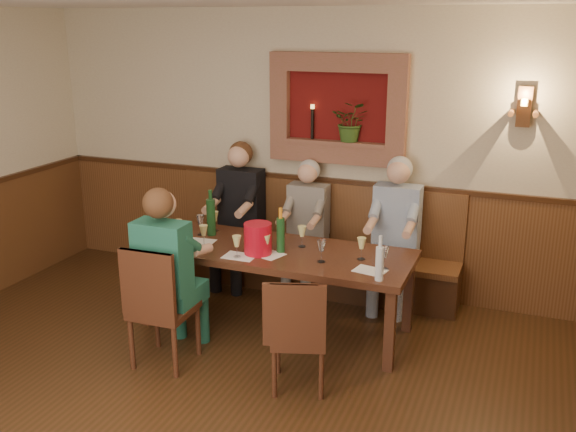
% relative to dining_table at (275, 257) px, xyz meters
% --- Properties ---
extents(room_shell, '(6.04, 6.04, 2.82)m').
position_rel_dining_table_xyz_m(room_shell, '(0.00, -1.85, 1.21)').
color(room_shell, '#C1AF91').
rests_on(room_shell, ground).
extents(wainscoting, '(6.02, 6.02, 1.15)m').
position_rel_dining_table_xyz_m(wainscoting, '(0.00, -1.85, -0.09)').
color(wainscoting, '#522F17').
rests_on(wainscoting, ground).
extents(wall_niche, '(1.36, 0.30, 1.06)m').
position_rel_dining_table_xyz_m(wall_niche, '(0.24, 1.09, 1.13)').
color(wall_niche, '#580E0C').
rests_on(wall_niche, ground).
extents(wall_sconce, '(0.25, 0.20, 0.35)m').
position_rel_dining_table_xyz_m(wall_sconce, '(1.90, 1.08, 1.27)').
color(wall_sconce, '#522F17').
rests_on(wall_sconce, ground).
extents(dining_table, '(2.40, 0.90, 0.75)m').
position_rel_dining_table_xyz_m(dining_table, '(0.00, 0.00, 0.00)').
color(dining_table, '#381C10').
rests_on(dining_table, ground).
extents(bench, '(3.00, 0.45, 1.11)m').
position_rel_dining_table_xyz_m(bench, '(0.00, 0.94, -0.35)').
color(bench, '#381E0F').
rests_on(bench, ground).
extents(chair_near_left, '(0.47, 0.47, 1.02)m').
position_rel_dining_table_xyz_m(chair_near_left, '(-0.59, -0.91, -0.38)').
color(chair_near_left, '#381C10').
rests_on(chair_near_left, ground).
extents(chair_near_right, '(0.50, 0.50, 0.90)m').
position_rel_dining_table_xyz_m(chair_near_right, '(0.54, -0.86, -0.41)').
color(chair_near_right, '#381C10').
rests_on(chair_near_right, ground).
extents(person_bench_left, '(0.45, 0.55, 1.49)m').
position_rel_dining_table_xyz_m(person_bench_left, '(-0.77, 0.84, -0.05)').
color(person_bench_left, black).
rests_on(person_bench_left, ground).
extents(person_bench_mid, '(0.39, 0.48, 1.36)m').
position_rel_dining_table_xyz_m(person_bench_mid, '(-0.02, 0.84, -0.11)').
color(person_bench_mid, '#504D49').
rests_on(person_bench_mid, ground).
extents(person_bench_right, '(0.44, 0.54, 1.46)m').
position_rel_dining_table_xyz_m(person_bench_right, '(0.87, 0.84, -0.07)').
color(person_bench_right, navy).
rests_on(person_bench_right, ground).
extents(person_chair_front, '(0.43, 0.53, 1.46)m').
position_rel_dining_table_xyz_m(person_chair_front, '(-0.59, -0.78, -0.07)').
color(person_chair_front, '#185056').
rests_on(person_chair_front, ground).
extents(spittoon_bucket, '(0.29, 0.29, 0.27)m').
position_rel_dining_table_xyz_m(spittoon_bucket, '(-0.09, -0.16, 0.21)').
color(spittoon_bucket, '#B40B1D').
rests_on(spittoon_bucket, dining_table).
extents(wine_bottle_green_a, '(0.08, 0.08, 0.40)m').
position_rel_dining_table_xyz_m(wine_bottle_green_a, '(0.07, -0.05, 0.24)').
color(wine_bottle_green_a, '#19471E').
rests_on(wine_bottle_green_a, dining_table).
extents(wine_bottle_green_b, '(0.09, 0.09, 0.43)m').
position_rel_dining_table_xyz_m(wine_bottle_green_b, '(-0.71, 0.15, 0.26)').
color(wine_bottle_green_b, '#19471E').
rests_on(wine_bottle_green_b, dining_table).
extents(water_bottle, '(0.09, 0.09, 0.36)m').
position_rel_dining_table_xyz_m(water_bottle, '(1.01, -0.36, 0.22)').
color(water_bottle, silver).
rests_on(water_bottle, dining_table).
extents(tasting_sheet_a, '(0.33, 0.25, 0.00)m').
position_rel_dining_table_xyz_m(tasting_sheet_a, '(-0.73, -0.09, 0.08)').
color(tasting_sheet_a, white).
rests_on(tasting_sheet_a, dining_table).
extents(tasting_sheet_b, '(0.34, 0.29, 0.00)m').
position_rel_dining_table_xyz_m(tasting_sheet_b, '(-0.03, -0.14, 0.08)').
color(tasting_sheet_b, white).
rests_on(tasting_sheet_b, dining_table).
extents(tasting_sheet_c, '(0.28, 0.22, 0.00)m').
position_rel_dining_table_xyz_m(tasting_sheet_c, '(0.90, -0.20, 0.08)').
color(tasting_sheet_c, white).
rests_on(tasting_sheet_c, dining_table).
extents(tasting_sheet_d, '(0.27, 0.20, 0.00)m').
position_rel_dining_table_xyz_m(tasting_sheet_d, '(-0.21, -0.28, 0.08)').
color(tasting_sheet_d, white).
rests_on(tasting_sheet_d, dining_table).
extents(wine_glass_0, '(0.08, 0.08, 0.19)m').
position_rel_dining_table_xyz_m(wine_glass_0, '(-0.92, -0.09, 0.17)').
color(wine_glass_0, '#E2DF87').
rests_on(wine_glass_0, dining_table).
extents(wine_glass_1, '(0.08, 0.08, 0.19)m').
position_rel_dining_table_xyz_m(wine_glass_1, '(-0.80, 0.11, 0.17)').
color(wine_glass_1, white).
rests_on(wine_glass_1, dining_table).
extents(wine_glass_2, '(0.08, 0.08, 0.19)m').
position_rel_dining_table_xyz_m(wine_glass_2, '(-0.62, -0.15, 0.17)').
color(wine_glass_2, '#E2DF87').
rests_on(wine_glass_2, dining_table).
extents(wine_glass_3, '(0.08, 0.08, 0.19)m').
position_rel_dining_table_xyz_m(wine_glass_3, '(-0.25, 0.05, 0.17)').
color(wine_glass_3, white).
rests_on(wine_glass_3, dining_table).
extents(wine_glass_4, '(0.08, 0.08, 0.19)m').
position_rel_dining_table_xyz_m(wine_glass_4, '(-0.00, -0.19, 0.17)').
color(wine_glass_4, '#E2DF87').
rests_on(wine_glass_4, dining_table).
extents(wine_glass_5, '(0.08, 0.08, 0.19)m').
position_rel_dining_table_xyz_m(wine_glass_5, '(0.20, 0.14, 0.17)').
color(wine_glass_5, '#E2DF87').
rests_on(wine_glass_5, dining_table).
extents(wine_glass_6, '(0.08, 0.08, 0.19)m').
position_rel_dining_table_xyz_m(wine_glass_6, '(0.47, -0.15, 0.17)').
color(wine_glass_6, white).
rests_on(wine_glass_6, dining_table).
extents(wine_glass_7, '(0.08, 0.08, 0.19)m').
position_rel_dining_table_xyz_m(wine_glass_7, '(0.77, 0.03, 0.17)').
color(wine_glass_7, '#E2DF87').
rests_on(wine_glass_7, dining_table).
extents(wine_glass_8, '(0.08, 0.08, 0.19)m').
position_rel_dining_table_xyz_m(wine_glass_8, '(0.99, -0.12, 0.17)').
color(wine_glass_8, white).
rests_on(wine_glass_8, dining_table).
extents(wine_glass_9, '(0.08, 0.08, 0.19)m').
position_rel_dining_table_xyz_m(wine_glass_9, '(-0.22, -0.31, 0.17)').
color(wine_glass_9, '#E2DF87').
rests_on(wine_glass_9, dining_table).
extents(wine_glass_10, '(0.08, 0.08, 0.19)m').
position_rel_dining_table_xyz_m(wine_glass_10, '(-0.73, 0.27, 0.17)').
color(wine_glass_10, '#E2DF87').
rests_on(wine_glass_10, dining_table).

